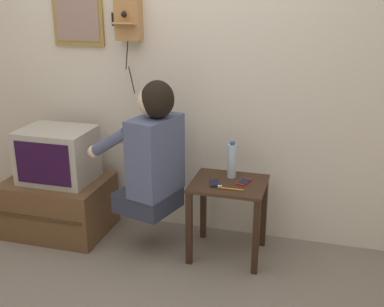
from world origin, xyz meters
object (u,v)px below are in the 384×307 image
(framed_picture, at_px, (77,10))
(wall_phone_antique, at_px, (128,17))
(cell_phone_held, at_px, (214,183))
(person, at_px, (152,151))
(water_bottle, at_px, (232,161))
(cell_phone_spare, at_px, (244,182))
(toothbrush, at_px, (229,188))
(television, at_px, (58,155))

(framed_picture, bearing_deg, wall_phone_antique, -6.11)
(cell_phone_held, bearing_deg, person, 167.96)
(wall_phone_antique, distance_m, framed_picture, 0.42)
(water_bottle, bearing_deg, cell_phone_spare, -36.73)
(framed_picture, xyz_separation_m, cell_phone_spare, (1.32, -0.31, -1.08))
(framed_picture, relative_size, cell_phone_held, 3.79)
(cell_phone_held, relative_size, toothbrush, 0.79)
(person, xyz_separation_m, wall_phone_antique, (-0.29, 0.36, 0.85))
(television, xyz_separation_m, toothbrush, (1.31, -0.12, -0.06))
(toothbrush, bearing_deg, cell_phone_held, 58.90)
(framed_picture, height_order, toothbrush, framed_picture)
(person, height_order, wall_phone_antique, wall_phone_antique)
(person, distance_m, television, 0.79)
(cell_phone_spare, height_order, toothbrush, toothbrush)
(person, xyz_separation_m, toothbrush, (0.54, -0.04, -0.19))
(cell_phone_spare, bearing_deg, cell_phone_held, -141.24)
(person, distance_m, cell_phone_held, 0.47)
(wall_phone_antique, height_order, water_bottle, wall_phone_antique)
(framed_picture, distance_m, toothbrush, 1.70)
(person, bearing_deg, water_bottle, -54.93)
(water_bottle, relative_size, toothbrush, 1.50)
(cell_phone_held, relative_size, cell_phone_spare, 1.00)
(person, xyz_separation_m, television, (-0.77, 0.08, -0.13))
(framed_picture, relative_size, water_bottle, 2.00)
(person, distance_m, wall_phone_antique, 0.97)
(person, relative_size, framed_picture, 1.79)
(television, relative_size, cell_phone_held, 3.79)
(cell_phone_spare, bearing_deg, water_bottle, 160.07)
(toothbrush, bearing_deg, framed_picture, 69.29)
(cell_phone_held, distance_m, cell_phone_spare, 0.20)
(toothbrush, bearing_deg, television, 83.97)
(television, xyz_separation_m, water_bottle, (1.29, 0.10, 0.05))
(cell_phone_spare, xyz_separation_m, water_bottle, (-0.10, 0.08, 0.11))
(person, relative_size, wall_phone_antique, 1.25)
(person, relative_size, cell_phone_spare, 6.76)
(cell_phone_held, bearing_deg, cell_phone_spare, 6.21)
(television, bearing_deg, toothbrush, -5.11)
(cell_phone_held, bearing_deg, wall_phone_antique, 138.99)
(cell_phone_held, bearing_deg, toothbrush, -45.91)
(framed_picture, distance_m, water_bottle, 1.57)
(television, distance_m, cell_phone_spare, 1.39)
(person, distance_m, water_bottle, 0.55)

